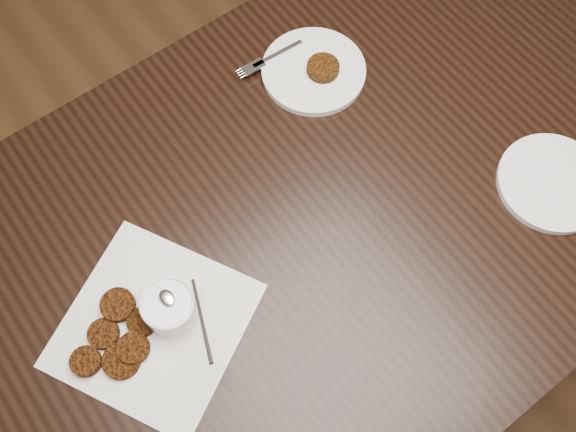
{
  "coord_description": "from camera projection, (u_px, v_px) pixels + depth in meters",
  "views": [
    {
      "loc": [
        -0.33,
        -0.2,
        1.71
      ],
      "look_at": [
        -0.09,
        0.13,
        0.8
      ],
      "focal_mm": 39.07,
      "sensor_mm": 36.0,
      "label": 1
    }
  ],
  "objects": [
    {
      "name": "patty_cluster",
      "position": [
        118.0,
        339.0,
        0.95
      ],
      "size": [
        0.19,
        0.19,
        0.02
      ],
      "primitive_type": null,
      "rotation": [
        0.0,
        0.0,
        -0.03
      ],
      "color": "#59280B",
      "rests_on": "napkin"
    },
    {
      "name": "sauce_ramekin",
      "position": [
        167.0,
        302.0,
        0.93
      ],
      "size": [
        0.11,
        0.11,
        0.12
      ],
      "primitive_type": null,
      "rotation": [
        0.0,
        0.0,
        0.02
      ],
      "color": "white",
      "rests_on": "napkin"
    },
    {
      "name": "plate_with_patty",
      "position": [
        314.0,
        68.0,
        1.16
      ],
      "size": [
        0.21,
        0.21,
        0.03
      ],
      "primitive_type": null,
      "rotation": [
        0.0,
        0.0,
        -0.06
      ],
      "color": "white",
      "rests_on": "table"
    },
    {
      "name": "plate_empty",
      "position": [
        552.0,
        183.0,
        1.07
      ],
      "size": [
        0.23,
        0.23,
        0.01
      ],
      "primitive_type": "cylinder",
      "rotation": [
        0.0,
        0.0,
        -0.28
      ],
      "color": "white",
      "rests_on": "table"
    },
    {
      "name": "table",
      "position": [
        319.0,
        273.0,
        1.41
      ],
      "size": [
        1.38,
        0.89,
        0.75
      ],
      "primitive_type": "cube",
      "color": "black",
      "rests_on": "floor"
    },
    {
      "name": "napkin",
      "position": [
        154.0,
        325.0,
        0.98
      ],
      "size": [
        0.36,
        0.36,
        0.0
      ],
      "primitive_type": "cube",
      "rotation": [
        0.0,
        0.0,
        0.49
      ],
      "color": "white",
      "rests_on": "table"
    },
    {
      "name": "floor",
      "position": [
        340.0,
        351.0,
        1.71
      ],
      "size": [
        4.0,
        4.0,
        0.0
      ],
      "primitive_type": "plane",
      "color": "#55351D",
      "rests_on": "ground"
    }
  ]
}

